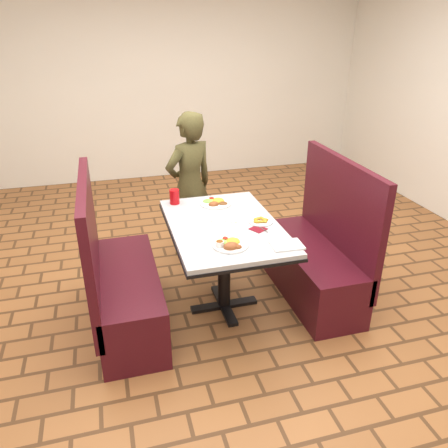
{
  "coord_description": "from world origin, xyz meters",
  "views": [
    {
      "loc": [
        -0.79,
        -2.86,
        2.13
      ],
      "look_at": [
        0.0,
        0.0,
        0.75
      ],
      "focal_mm": 35.0,
      "sensor_mm": 36.0,
      "label": 1
    }
  ],
  "objects_px": {
    "booth_bench_left": "(121,287)",
    "near_dinner_plate": "(230,243)",
    "far_dinner_plate": "(216,202)",
    "red_tumbler": "(174,197)",
    "booth_bench_right": "(316,259)",
    "plantain_plate": "(261,221)",
    "diner_person": "(190,186)",
    "dining_table": "(224,235)"
  },
  "relations": [
    {
      "from": "booth_bench_right",
      "to": "red_tumbler",
      "type": "distance_m",
      "value": 1.29
    },
    {
      "from": "dining_table",
      "to": "near_dinner_plate",
      "type": "xyz_separation_m",
      "value": [
        -0.06,
        -0.36,
        0.12
      ]
    },
    {
      "from": "booth_bench_left",
      "to": "red_tumbler",
      "type": "distance_m",
      "value": 0.86
    },
    {
      "from": "booth_bench_right",
      "to": "red_tumbler",
      "type": "xyz_separation_m",
      "value": [
        -1.09,
        0.5,
        0.48
      ]
    },
    {
      "from": "plantain_plate",
      "to": "red_tumbler",
      "type": "relative_size",
      "value": 1.52
    },
    {
      "from": "diner_person",
      "to": "red_tumbler",
      "type": "bearing_deg",
      "value": 41.01
    },
    {
      "from": "booth_bench_left",
      "to": "red_tumbler",
      "type": "height_order",
      "value": "booth_bench_left"
    },
    {
      "from": "red_tumbler",
      "to": "plantain_plate",
      "type": "bearing_deg",
      "value": -44.28
    },
    {
      "from": "booth_bench_left",
      "to": "near_dinner_plate",
      "type": "relative_size",
      "value": 4.91
    },
    {
      "from": "near_dinner_plate",
      "to": "red_tumbler",
      "type": "distance_m",
      "value": 0.89
    },
    {
      "from": "dining_table",
      "to": "near_dinner_plate",
      "type": "bearing_deg",
      "value": -99.33
    },
    {
      "from": "dining_table",
      "to": "plantain_plate",
      "type": "relative_size",
      "value": 6.54
    },
    {
      "from": "dining_table",
      "to": "far_dinner_plate",
      "type": "bearing_deg",
      "value": 84.62
    },
    {
      "from": "booth_bench_right",
      "to": "diner_person",
      "type": "bearing_deg",
      "value": 130.82
    },
    {
      "from": "far_dinner_plate",
      "to": "red_tumbler",
      "type": "distance_m",
      "value": 0.34
    },
    {
      "from": "dining_table",
      "to": "plantain_plate",
      "type": "xyz_separation_m",
      "value": [
        0.28,
        -0.05,
        0.11
      ]
    },
    {
      "from": "near_dinner_plate",
      "to": "plantain_plate",
      "type": "xyz_separation_m",
      "value": [
        0.33,
        0.31,
        -0.02
      ]
    },
    {
      "from": "red_tumbler",
      "to": "near_dinner_plate",
      "type": "bearing_deg",
      "value": -75.07
    },
    {
      "from": "near_dinner_plate",
      "to": "plantain_plate",
      "type": "bearing_deg",
      "value": 42.96
    },
    {
      "from": "near_dinner_plate",
      "to": "plantain_plate",
      "type": "distance_m",
      "value": 0.46
    },
    {
      "from": "dining_table",
      "to": "plantain_plate",
      "type": "height_order",
      "value": "plantain_plate"
    },
    {
      "from": "booth_bench_left",
      "to": "plantain_plate",
      "type": "bearing_deg",
      "value": -2.41
    },
    {
      "from": "booth_bench_right",
      "to": "far_dinner_plate",
      "type": "relative_size",
      "value": 4.66
    },
    {
      "from": "dining_table",
      "to": "booth_bench_right",
      "type": "distance_m",
      "value": 0.86
    },
    {
      "from": "near_dinner_plate",
      "to": "far_dinner_plate",
      "type": "height_order",
      "value": "near_dinner_plate"
    },
    {
      "from": "near_dinner_plate",
      "to": "red_tumbler",
      "type": "height_order",
      "value": "red_tumbler"
    },
    {
      "from": "plantain_plate",
      "to": "red_tumbler",
      "type": "height_order",
      "value": "red_tumbler"
    },
    {
      "from": "red_tumbler",
      "to": "booth_bench_right",
      "type": "bearing_deg",
      "value": -24.88
    },
    {
      "from": "booth_bench_right",
      "to": "diner_person",
      "type": "xyz_separation_m",
      "value": [
        -0.86,
        0.99,
        0.38
      ]
    },
    {
      "from": "diner_person",
      "to": "near_dinner_plate",
      "type": "xyz_separation_m",
      "value": [
        0.0,
        -1.35,
        0.07
      ]
    },
    {
      "from": "booth_bench_right",
      "to": "near_dinner_plate",
      "type": "height_order",
      "value": "booth_bench_right"
    },
    {
      "from": "booth_bench_right",
      "to": "far_dinner_plate",
      "type": "xyz_separation_m",
      "value": [
        -0.76,
        0.4,
        0.44
      ]
    },
    {
      "from": "plantain_plate",
      "to": "red_tumbler",
      "type": "distance_m",
      "value": 0.79
    },
    {
      "from": "dining_table",
      "to": "diner_person",
      "type": "relative_size",
      "value": 0.86
    },
    {
      "from": "dining_table",
      "to": "plantain_plate",
      "type": "bearing_deg",
      "value": -9.34
    },
    {
      "from": "near_dinner_plate",
      "to": "far_dinner_plate",
      "type": "xyz_separation_m",
      "value": [
        0.1,
        0.75,
        -0.0
      ]
    },
    {
      "from": "booth_bench_left",
      "to": "plantain_plate",
      "type": "relative_size",
      "value": 6.48
    },
    {
      "from": "booth_bench_right",
      "to": "near_dinner_plate",
      "type": "distance_m",
      "value": 1.03
    },
    {
      "from": "dining_table",
      "to": "booth_bench_right",
      "type": "xyz_separation_m",
      "value": [
        0.8,
        0.0,
        -0.32
      ]
    },
    {
      "from": "near_dinner_plate",
      "to": "far_dinner_plate",
      "type": "bearing_deg",
      "value": 82.74
    },
    {
      "from": "near_dinner_plate",
      "to": "red_tumbler",
      "type": "bearing_deg",
      "value": 104.93
    },
    {
      "from": "booth_bench_left",
      "to": "plantain_plate",
      "type": "height_order",
      "value": "booth_bench_left"
    }
  ]
}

